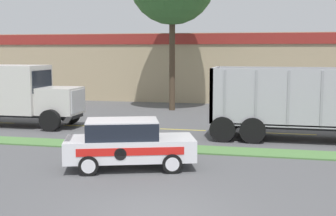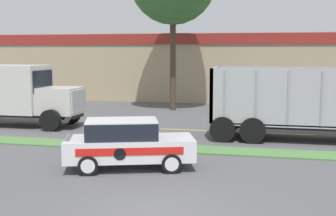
% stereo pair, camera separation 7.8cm
% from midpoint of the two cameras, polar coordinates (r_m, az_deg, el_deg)
% --- Properties ---
extents(ground_plane, '(600.00, 600.00, 0.00)m').
position_cam_midpoint_polar(ground_plane, '(11.84, -1.62, -12.98)').
color(ground_plane, '#515154').
extents(grass_verge, '(120.00, 1.47, 0.06)m').
position_cam_midpoint_polar(grass_verge, '(19.15, 4.19, -5.10)').
color(grass_verge, '#517F42').
rests_on(grass_verge, ground_plane).
extents(centre_line_3, '(2.40, 0.14, 0.01)m').
position_cam_midpoint_polar(centre_line_3, '(25.62, -10.25, -2.16)').
color(centre_line_3, yellow).
rests_on(centre_line_3, ground_plane).
extents(centre_line_4, '(2.40, 0.14, 0.01)m').
position_cam_midpoint_polar(centre_line_4, '(24.03, 1.69, -2.65)').
color(centre_line_4, yellow).
rests_on(centre_line_4, ground_plane).
extents(centre_line_5, '(2.40, 0.14, 0.01)m').
position_cam_midpoint_polar(centre_line_5, '(23.61, 14.68, -3.06)').
color(centre_line_5, yellow).
rests_on(centre_line_5, ground_plane).
extents(rally_car, '(4.75, 3.11, 1.73)m').
position_cam_midpoint_polar(rally_car, '(16.19, -5.07, -4.30)').
color(rally_car, white).
rests_on(rally_car, ground_plane).
extents(store_building_backdrop, '(40.73, 12.10, 5.36)m').
position_cam_midpoint_polar(store_building_backdrop, '(41.65, 5.47, 5.14)').
color(store_building_backdrop, tan).
rests_on(store_building_backdrop, ground_plane).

